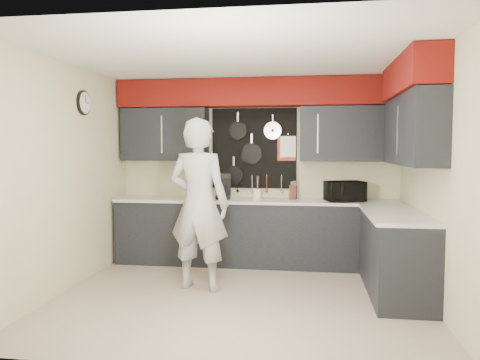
% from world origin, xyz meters
% --- Properties ---
extents(ground, '(4.00, 4.00, 0.00)m').
position_xyz_m(ground, '(0.00, 0.00, 0.00)').
color(ground, tan).
rests_on(ground, ground).
extents(back_wall_assembly, '(4.00, 0.36, 2.60)m').
position_xyz_m(back_wall_assembly, '(0.01, 1.60, 2.01)').
color(back_wall_assembly, beige).
rests_on(back_wall_assembly, ground).
extents(right_wall_assembly, '(0.36, 3.50, 2.60)m').
position_xyz_m(right_wall_assembly, '(1.85, 0.26, 1.94)').
color(right_wall_assembly, beige).
rests_on(right_wall_assembly, ground).
extents(left_wall_assembly, '(0.05, 3.50, 2.60)m').
position_xyz_m(left_wall_assembly, '(-1.99, 0.02, 1.33)').
color(left_wall_assembly, beige).
rests_on(left_wall_assembly, ground).
extents(base_cabinets, '(3.95, 2.20, 0.92)m').
position_xyz_m(base_cabinets, '(0.49, 1.13, 0.46)').
color(base_cabinets, black).
rests_on(base_cabinets, ground).
extents(microwave, '(0.57, 0.47, 0.27)m').
position_xyz_m(microwave, '(1.21, 1.36, 1.05)').
color(microwave, black).
rests_on(microwave, base_cabinets).
extents(knife_block, '(0.10, 0.10, 0.20)m').
position_xyz_m(knife_block, '(0.52, 1.48, 1.02)').
color(knife_block, '#391B12').
rests_on(knife_block, base_cabinets).
extents(utensil_crock, '(0.11, 0.11, 0.15)m').
position_xyz_m(utensil_crock, '(0.03, 1.43, 0.99)').
color(utensil_crock, white).
rests_on(utensil_crock, base_cabinets).
extents(coffee_maker, '(0.25, 0.28, 0.36)m').
position_xyz_m(coffee_maker, '(-0.46, 1.45, 1.11)').
color(coffee_maker, black).
rests_on(coffee_maker, base_cabinets).
extents(person, '(0.79, 0.60, 1.97)m').
position_xyz_m(person, '(-0.52, 0.23, 0.99)').
color(person, '#B4B4B1').
rests_on(person, ground).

